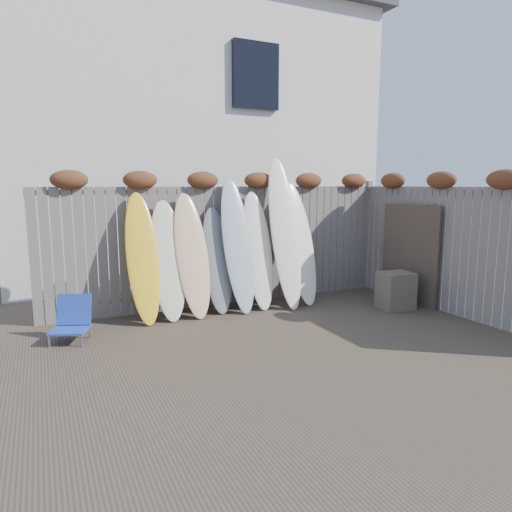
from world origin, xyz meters
name	(u,v)px	position (x,y,z in m)	size (l,w,h in m)	color
ground	(297,348)	(0.00, 0.00, 0.00)	(80.00, 80.00, 0.00)	#493A2D
back_fence	(229,235)	(0.06, 2.39, 1.18)	(6.05, 0.28, 2.24)	slate
right_fence	(457,243)	(2.99, 0.25, 1.14)	(0.28, 4.40, 2.24)	slate
house	(182,137)	(0.50, 6.50, 3.20)	(8.50, 5.50, 6.33)	silver
beach_chair	(72,320)	(-2.52, 1.53, 0.27)	(0.59, 0.60, 0.59)	#2244AB
wooden_crate	(396,291)	(2.41, 0.90, 0.30)	(0.52, 0.44, 0.61)	#473935
lattice_panel	(410,255)	(2.84, 1.07, 0.85)	(0.05, 1.13, 1.70)	brown
surfboard_0	(143,258)	(-1.48, 1.98, 0.96)	(0.48, 0.07, 2.00)	yellow
surfboard_1	(168,260)	(-1.10, 1.98, 0.90)	(0.52, 0.07, 1.88)	beige
surfboard_2	(192,255)	(-0.73, 1.97, 0.95)	(0.52, 0.07, 1.99)	#FFC897
surfboard_3	(217,260)	(-0.29, 2.04, 0.84)	(0.46, 0.07, 1.74)	slate
surfboard_4	(238,245)	(0.03, 1.96, 1.07)	(0.49, 0.07, 2.23)	#9FB5C5
surfboard_5	(258,250)	(0.41, 1.99, 0.96)	(0.48, 0.07, 2.00)	white
surfboard_6	(285,232)	(0.86, 1.90, 1.25)	(0.49, 0.07, 2.60)	white
surfboard_7	(300,243)	(1.19, 1.95, 1.04)	(0.54, 0.07, 2.15)	white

